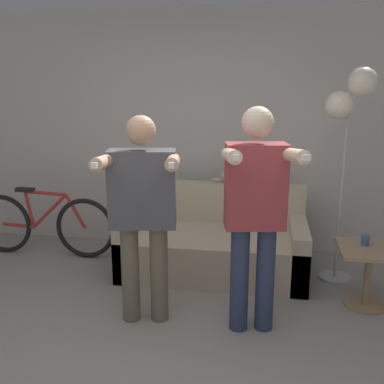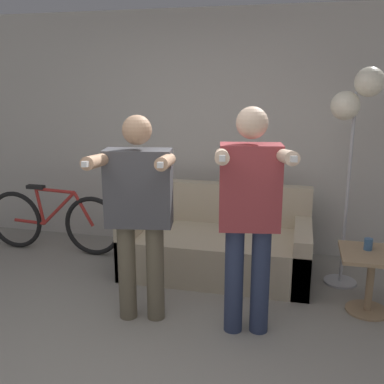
# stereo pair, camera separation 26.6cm
# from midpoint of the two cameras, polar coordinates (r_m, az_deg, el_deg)

# --- Properties ---
(ground_plane) EXTENTS (16.00, 16.00, 0.00)m
(ground_plane) POSITION_cam_midpoint_polar(r_m,az_deg,el_deg) (3.10, -4.70, -22.87)
(ground_plane) COLOR gray
(wall_back) EXTENTS (10.00, 0.05, 2.60)m
(wall_back) POSITION_cam_midpoint_polar(r_m,az_deg,el_deg) (4.98, 4.18, 7.47)
(wall_back) COLOR beige
(wall_back) RESTS_ON ground_plane
(couch) EXTENTS (1.78, 0.93, 0.83)m
(couch) POSITION_cam_midpoint_polar(r_m,az_deg,el_deg) (4.51, 5.02, -6.88)
(couch) COLOR beige
(couch) RESTS_ON ground_plane
(person_left) EXTENTS (0.65, 0.75, 1.62)m
(person_left) POSITION_cam_midpoint_polar(r_m,az_deg,el_deg) (3.40, -4.57, -1.62)
(person_left) COLOR #6B604C
(person_left) RESTS_ON ground_plane
(person_right) EXTENTS (0.58, 0.74, 1.69)m
(person_right) POSITION_cam_midpoint_polar(r_m,az_deg,el_deg) (3.23, 9.67, -1.98)
(person_right) COLOR #2D3856
(person_right) RESTS_ON ground_plane
(cat) EXTENTS (0.45, 0.15, 0.18)m
(cat) POSITION_cam_midpoint_polar(r_m,az_deg,el_deg) (4.64, 8.16, 1.96)
(cat) COLOR #B7AD9E
(cat) RESTS_ON couch
(floor_lamp) EXTENTS (0.43, 0.30, 1.97)m
(floor_lamp) POSITION_cam_midpoint_polar(r_m,az_deg,el_deg) (4.21, 21.83, 9.73)
(floor_lamp) COLOR #B2B2B7
(floor_lamp) RESTS_ON ground_plane
(side_table) EXTENTS (0.50, 0.50, 0.52)m
(side_table) POSITION_cam_midpoint_polar(r_m,az_deg,el_deg) (4.01, 23.62, -8.99)
(side_table) COLOR #A38460
(side_table) RESTS_ON ground_plane
(cup) EXTENTS (0.07, 0.07, 0.10)m
(cup) POSITION_cam_midpoint_polar(r_m,az_deg,el_deg) (3.99, 23.28, -6.13)
(cup) COLOR #3D6693
(cup) RESTS_ON side_table
(bicycle) EXTENTS (1.61, 0.07, 0.75)m
(bicycle) POSITION_cam_midpoint_polar(r_m,az_deg,el_deg) (5.17, -15.83, -3.63)
(bicycle) COLOR black
(bicycle) RESTS_ON ground_plane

